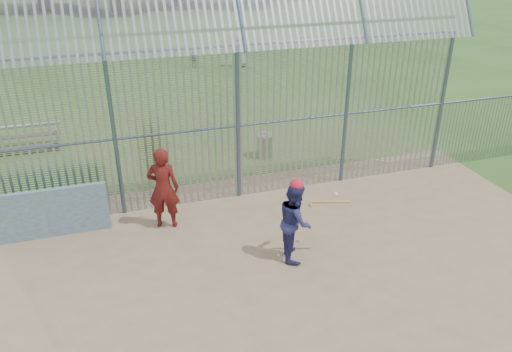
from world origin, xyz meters
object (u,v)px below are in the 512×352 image
object	(u,v)px
bleacher	(12,139)
trash_can	(265,145)
onlooker	(163,188)
dugout_wall	(52,213)
batter	(295,221)

from	to	relation	value
bleacher	trash_can	bearing A→B (deg)	-20.57
onlooker	trash_can	size ratio (longest dim) A/B	2.45
dugout_wall	batter	xyz separation A→B (m)	(4.99, -2.41, 0.27)
trash_can	batter	bearing A→B (deg)	-101.76
batter	trash_can	size ratio (longest dim) A/B	2.13
trash_can	bleacher	distance (m)	8.12
dugout_wall	onlooker	bearing A→B (deg)	-7.28
dugout_wall	onlooker	distance (m)	2.57
dugout_wall	trash_can	bearing A→B (deg)	25.24
batter	bleacher	bearing A→B (deg)	52.44
trash_can	onlooker	bearing A→B (deg)	-138.18
dugout_wall	onlooker	size ratio (longest dim) A/B	1.24
bleacher	dugout_wall	bearing A→B (deg)	-75.17
onlooker	bleacher	bearing A→B (deg)	-39.45
dugout_wall	bleacher	distance (m)	5.92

